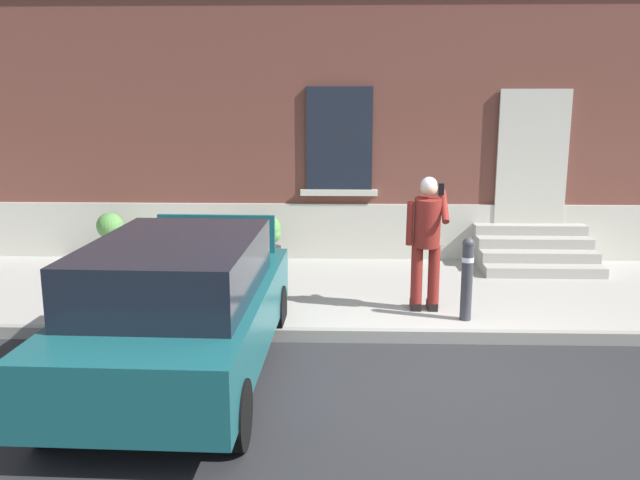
# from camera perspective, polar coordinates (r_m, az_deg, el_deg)

# --- Properties ---
(ground_plane) EXTENTS (80.00, 80.00, 0.00)m
(ground_plane) POSITION_cam_1_polar(r_m,az_deg,el_deg) (7.27, 9.37, -11.22)
(ground_plane) COLOR #232326
(sidewalk) EXTENTS (24.00, 3.60, 0.15)m
(sidewalk) POSITION_cam_1_polar(r_m,az_deg,el_deg) (9.87, 7.31, -4.43)
(sidewalk) COLOR #99968E
(sidewalk) RESTS_ON ground
(curb_edge) EXTENTS (24.00, 0.12, 0.15)m
(curb_edge) POSITION_cam_1_polar(r_m,az_deg,el_deg) (8.11, 8.54, -8.13)
(curb_edge) COLOR gray
(curb_edge) RESTS_ON ground
(building_facade) EXTENTS (24.00, 1.52, 7.50)m
(building_facade) POSITION_cam_1_polar(r_m,az_deg,el_deg) (11.99, 6.66, 16.10)
(building_facade) COLOR brown
(building_facade) RESTS_ON ground
(entrance_stoop) EXTENTS (1.85, 1.28, 0.64)m
(entrance_stoop) POSITION_cam_1_polar(r_m,az_deg,el_deg) (11.47, 17.80, -0.98)
(entrance_stoop) COLOR #9E998E
(entrance_stoop) RESTS_ON sidewalk
(hatchback_car_teal) EXTENTS (1.88, 4.11, 1.50)m
(hatchback_car_teal) POSITION_cam_1_polar(r_m,az_deg,el_deg) (6.94, -11.79, -5.51)
(hatchback_car_teal) COLOR #165156
(hatchback_car_teal) RESTS_ON ground
(bollard_near_person) EXTENTS (0.15, 0.15, 1.04)m
(bollard_near_person) POSITION_cam_1_polar(r_m,az_deg,el_deg) (8.40, 12.47, -3.02)
(bollard_near_person) COLOR #333338
(bollard_near_person) RESTS_ON sidewalk
(person_on_phone) EXTENTS (0.51, 0.47, 1.75)m
(person_on_phone) POSITION_cam_1_polar(r_m,az_deg,el_deg) (8.56, 9.11, 0.41)
(person_on_phone) COLOR maroon
(person_on_phone) RESTS_ON sidewalk
(planter_olive) EXTENTS (0.44, 0.44, 0.86)m
(planter_olive) POSITION_cam_1_polar(r_m,az_deg,el_deg) (11.60, -17.43, 0.27)
(planter_olive) COLOR #606B38
(planter_olive) RESTS_ON sidewalk
(planter_charcoal) EXTENTS (0.44, 0.44, 0.86)m
(planter_charcoal) POSITION_cam_1_polar(r_m,az_deg,el_deg) (10.88, -4.46, 0.05)
(planter_charcoal) COLOR #2D2D30
(planter_charcoal) RESTS_ON sidewalk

